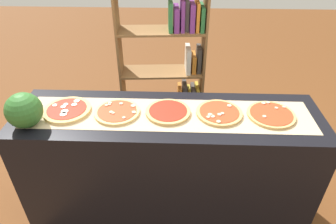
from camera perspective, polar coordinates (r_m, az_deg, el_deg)
name	(u,v)px	position (r m, az deg, el deg)	size (l,w,h in m)	color
ground_plane	(168,207)	(2.64, 0.00, -17.62)	(12.00, 12.00, 0.00)	brown
counter	(168,166)	(2.28, 0.00, -10.29)	(2.05, 0.58, 0.95)	black
parchment_paper	(168,114)	(1.98, 0.00, -0.45)	(1.89, 0.37, 0.00)	tan
pizza_mozzarella_0	(67,110)	(2.11, -18.70, 0.37)	(0.32, 0.32, 0.03)	#DBB26B
pizza_mushroom_1	(117,112)	(2.01, -9.68, 0.00)	(0.30, 0.30, 0.03)	#DBB26B
pizza_plain_2	(168,112)	(1.98, 0.01, 0.05)	(0.30, 0.30, 0.02)	tan
pizza_mushroom_3	(219,113)	(2.00, 9.73, -0.13)	(0.30, 0.30, 0.03)	tan
pizza_mushroom_4	(271,114)	(2.07, 19.06, -0.45)	(0.31, 0.31, 0.03)	tan
watermelon	(24,110)	(2.02, -25.79, 0.29)	(0.22, 0.22, 0.22)	#2D6628
bookshelf	(174,73)	(2.86, 1.07, 7.47)	(0.80, 0.33, 1.60)	brown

